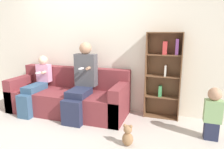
# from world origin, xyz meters

# --- Properties ---
(ground_plane) EXTENTS (14.00, 14.00, 0.00)m
(ground_plane) POSITION_xyz_m (0.00, 0.00, 0.00)
(ground_plane) COLOR #BCB2A8
(back_wall) EXTENTS (10.00, 0.06, 2.55)m
(back_wall) POSITION_xyz_m (0.00, 0.94, 1.27)
(back_wall) COLOR silver
(back_wall) RESTS_ON ground_plane
(couch) EXTENTS (2.20, 0.81, 0.81)m
(couch) POSITION_xyz_m (-0.17, 0.50, 0.29)
(couch) COLOR maroon
(couch) RESTS_ON ground_plane
(adult_seated) EXTENTS (0.39, 0.74, 1.31)m
(adult_seated) POSITION_xyz_m (0.16, 0.40, 0.67)
(adult_seated) COLOR #232842
(adult_seated) RESTS_ON ground_plane
(child_seated) EXTENTS (0.28, 0.74, 1.03)m
(child_seated) POSITION_xyz_m (-0.76, 0.34, 0.52)
(child_seated) COLOR #335170
(child_seated) RESTS_ON ground_plane
(toddler_standing) EXTENTS (0.23, 0.18, 0.75)m
(toddler_standing) POSITION_xyz_m (2.22, 0.23, 0.39)
(toddler_standing) COLOR #232842
(toddler_standing) RESTS_ON ground_plane
(bookshelf) EXTENTS (0.59, 0.23, 1.48)m
(bookshelf) POSITION_xyz_m (1.51, 0.83, 0.78)
(bookshelf) COLOR brown
(bookshelf) RESTS_ON ground_plane
(teddy_bear) EXTENTS (0.15, 0.12, 0.30)m
(teddy_bear) POSITION_xyz_m (1.16, -0.30, 0.14)
(teddy_bear) COLOR #936B47
(teddy_bear) RESTS_ON ground_plane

